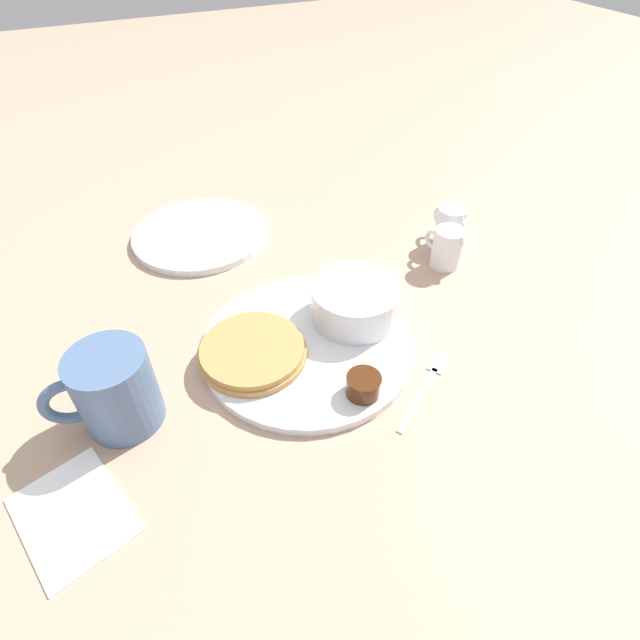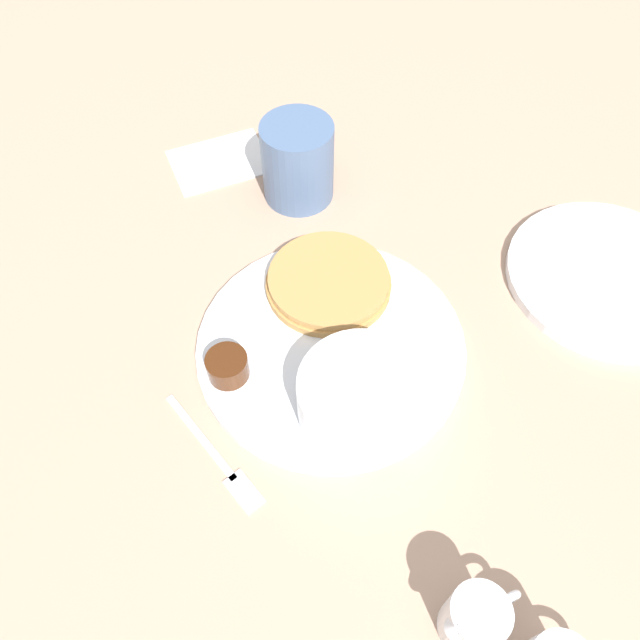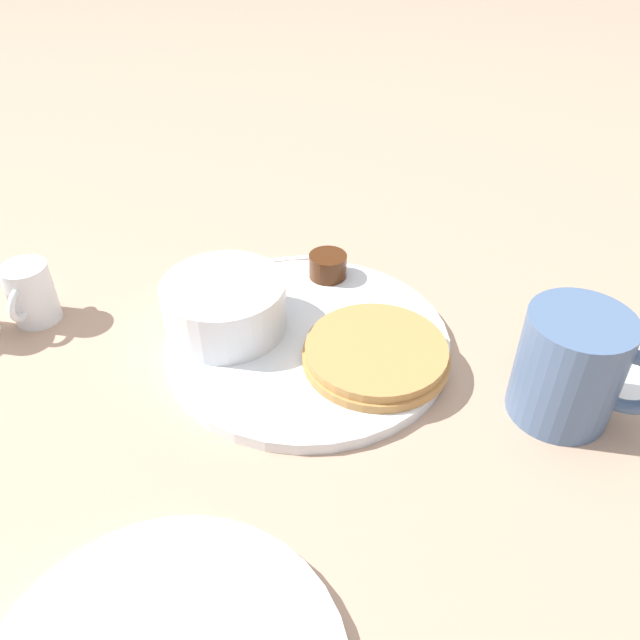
% 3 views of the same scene
% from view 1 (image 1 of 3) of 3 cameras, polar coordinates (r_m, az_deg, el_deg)
% --- Properties ---
extents(ground_plane, '(4.00, 4.00, 0.00)m').
position_cam_1_polar(ground_plane, '(0.66, -1.41, -3.23)').
color(ground_plane, tan).
extents(plate, '(0.28, 0.28, 0.01)m').
position_cam_1_polar(plate, '(0.66, -1.42, -2.87)').
color(plate, white).
rests_on(plate, ground_plane).
extents(pancake_stack, '(0.14, 0.14, 0.02)m').
position_cam_1_polar(pancake_stack, '(0.64, -7.72, -3.58)').
color(pancake_stack, '#B78447').
rests_on(pancake_stack, plate).
extents(bowl, '(0.12, 0.12, 0.05)m').
position_cam_1_polar(bowl, '(0.68, 4.04, 2.24)').
color(bowl, white).
rests_on(bowl, plate).
extents(syrup_cup, '(0.04, 0.04, 0.03)m').
position_cam_1_polar(syrup_cup, '(0.59, 4.99, -7.42)').
color(syrup_cup, '#47230F').
rests_on(syrup_cup, plate).
extents(butter_ramekin, '(0.05, 0.05, 0.05)m').
position_cam_1_polar(butter_ramekin, '(0.68, 6.15, 1.65)').
color(butter_ramekin, white).
rests_on(butter_ramekin, plate).
extents(coffee_mug, '(0.09, 0.12, 0.10)m').
position_cam_1_polar(coffee_mug, '(0.60, -22.55, -7.44)').
color(coffee_mug, slate).
rests_on(coffee_mug, ground_plane).
extents(creamer_pitcher_near, '(0.07, 0.05, 0.07)m').
position_cam_1_polar(creamer_pitcher_near, '(0.81, 14.29, 8.05)').
color(creamer_pitcher_near, white).
rests_on(creamer_pitcher_near, ground_plane).
extents(creamer_pitcher_far, '(0.07, 0.05, 0.07)m').
position_cam_1_polar(creamer_pitcher_far, '(0.86, 14.62, 10.38)').
color(creamer_pitcher_far, white).
rests_on(creamer_pitcher_far, ground_plane).
extents(fork, '(0.09, 0.13, 0.00)m').
position_cam_1_polar(fork, '(0.64, 12.40, -6.61)').
color(fork, silver).
rests_on(fork, ground_plane).
extents(napkin, '(0.15, 0.12, 0.00)m').
position_cam_1_polar(napkin, '(0.58, -26.43, -19.24)').
color(napkin, white).
rests_on(napkin, ground_plane).
extents(far_plate, '(0.22, 0.22, 0.01)m').
position_cam_1_polar(far_plate, '(0.89, -13.57, 9.51)').
color(far_plate, white).
rests_on(far_plate, ground_plane).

